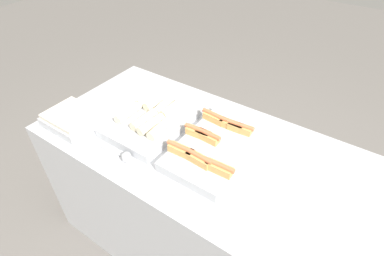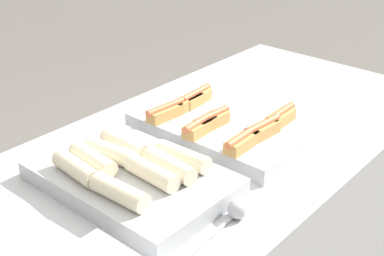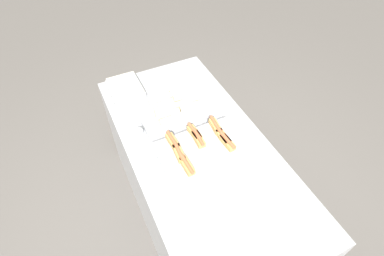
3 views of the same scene
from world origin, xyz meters
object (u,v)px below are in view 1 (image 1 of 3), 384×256
at_px(tray_hotdogs, 215,145).
at_px(serving_spoon_near, 124,156).
at_px(tray_side_front, 72,119).
at_px(tray_wraps, 154,118).

distance_m(tray_hotdogs, serving_spoon_near, 0.43).
distance_m(tray_side_front, serving_spoon_near, 0.42).
relative_size(tray_side_front, serving_spoon_near, 1.25).
bearing_deg(tray_side_front, tray_wraps, 35.15).
bearing_deg(serving_spoon_near, tray_hotdogs, 42.40).
height_order(tray_wraps, serving_spoon_near, tray_wraps).
xyz_separation_m(tray_hotdogs, tray_wraps, (-0.38, 0.00, 0.00)).
relative_size(tray_hotdogs, tray_wraps, 1.03).
bearing_deg(tray_hotdogs, tray_side_front, -161.14).
relative_size(tray_wraps, serving_spoon_near, 2.38).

